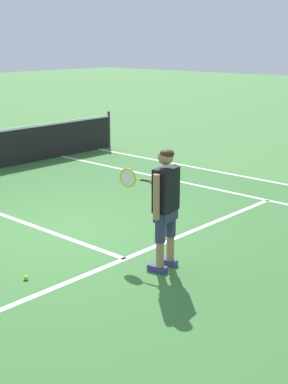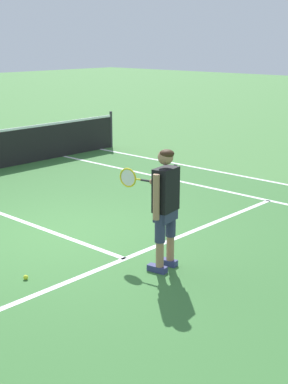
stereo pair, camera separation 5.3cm
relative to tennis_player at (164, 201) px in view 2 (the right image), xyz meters
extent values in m
plane|color=#477F3D|center=(-0.12, 2.21, -0.99)|extent=(80.00, 80.00, 0.00)
cube|color=#387033|center=(-0.12, 1.65, -0.99)|extent=(10.98, 11.18, 0.00)
cube|color=white|center=(-0.12, 0.64, -0.99)|extent=(8.23, 0.10, 0.01)
cube|color=white|center=(-0.12, 3.84, -0.99)|extent=(0.10, 6.40, 0.01)
cube|color=white|center=(3.99, 1.65, -0.99)|extent=(0.10, 10.78, 0.01)
cube|color=white|center=(5.37, 1.65, -0.99)|extent=(0.10, 10.78, 0.01)
cylinder|color=#333338|center=(5.82, 7.04, -0.45)|extent=(0.08, 0.08, 1.07)
cube|color=navy|center=(-0.15, -0.01, -0.94)|extent=(0.15, 0.29, 0.09)
cube|color=navy|center=(0.13, 0.03, -0.94)|extent=(0.15, 0.29, 0.09)
cylinder|color=#A37556|center=(-0.14, -0.05, -0.72)|extent=(0.11, 0.11, 0.36)
cylinder|color=#2D3351|center=(-0.14, -0.05, -0.33)|extent=(0.14, 0.14, 0.41)
cylinder|color=#A37556|center=(0.14, -0.01, -0.72)|extent=(0.11, 0.11, 0.36)
cylinder|color=#2D3351|center=(0.14, -0.01, -0.33)|extent=(0.14, 0.14, 0.41)
cube|color=#2D3351|center=(0.00, -0.03, -0.17)|extent=(0.37, 0.25, 0.20)
cube|color=black|center=(0.00, -0.03, 0.17)|extent=(0.41, 0.28, 0.60)
cylinder|color=#A37556|center=(-0.24, -0.07, 0.12)|extent=(0.09, 0.09, 0.62)
cylinder|color=black|center=(0.24, 0.10, 0.32)|extent=(0.13, 0.27, 0.29)
cylinder|color=#A37556|center=(0.25, 0.31, 0.18)|extent=(0.12, 0.30, 0.14)
sphere|color=#A37556|center=(0.00, -0.02, 0.62)|extent=(0.21, 0.21, 0.21)
ellipsoid|color=#382314|center=(0.00, -0.04, 0.67)|extent=(0.23, 0.23, 0.12)
cylinder|color=#232326|center=(0.23, 0.53, 0.15)|extent=(0.06, 0.20, 0.03)
cylinder|color=yellow|center=(0.21, 0.68, 0.15)|extent=(0.04, 0.10, 0.02)
torus|color=yellow|center=(0.18, 0.86, 0.15)|extent=(0.07, 0.30, 0.30)
cylinder|color=silver|center=(0.18, 0.86, 0.15)|extent=(0.04, 0.25, 0.25)
sphere|color=#CCE02D|center=(-1.54, 1.12, -0.96)|extent=(0.07, 0.07, 0.07)
camera|label=1|loc=(-5.51, -4.61, 2.13)|focal=51.43mm
camera|label=2|loc=(-5.47, -4.65, 2.13)|focal=51.43mm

